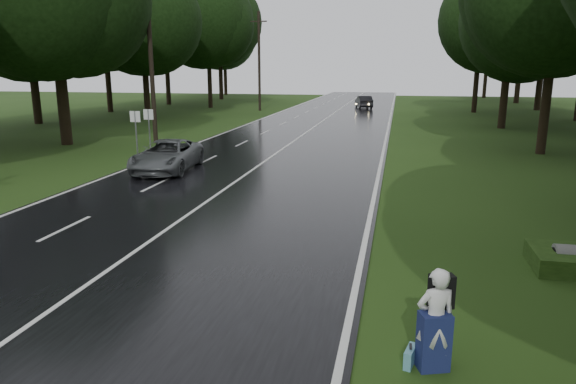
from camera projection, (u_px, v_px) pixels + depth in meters
The scene contains 17 objects.
ground at pixel (123, 261), 12.91m from camera, with size 160.00×160.00×0.00m, color #244013.
road at pixel (289, 145), 31.92m from camera, with size 12.00×140.00×0.04m, color black.
lane_center at pixel (289, 145), 31.91m from camera, with size 0.12×140.00×0.01m, color silver.
grey_car at pixel (167, 156), 23.82m from camera, with size 2.32×5.03×1.40m, color #55595B.
far_car at pixel (364, 102), 60.26m from camera, with size 1.50×4.31×1.42m, color black.
hitchhiker at pixel (435, 323), 8.15m from camera, with size 0.73×0.70×1.71m.
suitcase at pixel (410, 356), 8.38m from camera, with size 0.12×0.43×0.30m, color teal.
utility_pole_mid at pixel (156, 143), 33.01m from camera, with size 1.80×0.28×10.56m, color black, non-canonical shape.
utility_pole_far at pixel (260, 111), 57.37m from camera, with size 1.80×0.28×10.48m, color black, non-canonical shape.
road_sign_a at pixel (138, 156), 28.10m from camera, with size 0.58×0.10×2.43m, color white, non-canonical shape.
road_sign_b at pixel (151, 152), 29.56m from camera, with size 0.58×0.10×2.40m, color white, non-canonical shape.
tree_left_d at pixel (67, 144), 32.37m from camera, with size 9.91×9.91×15.48m, color black, non-canonical shape.
tree_left_e at pixel (148, 119), 48.09m from camera, with size 9.72×9.72×15.18m, color black, non-canonical shape.
tree_left_f at pixel (211, 108), 61.64m from camera, with size 11.17×11.17×17.46m, color black, non-canonical shape.
tree_right_d at pixel (540, 154), 28.89m from camera, with size 10.12×10.12×15.81m, color black, non-canonical shape.
tree_right_e at pixel (501, 128), 40.93m from camera, with size 8.86×8.86×13.85m, color black, non-canonical shape.
tree_right_f at pixel (474, 112), 55.12m from camera, with size 10.22×10.22×15.96m, color black, non-canonical shape.
Camera 1 is at (6.52, -11.03, 4.71)m, focal length 32.34 mm.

